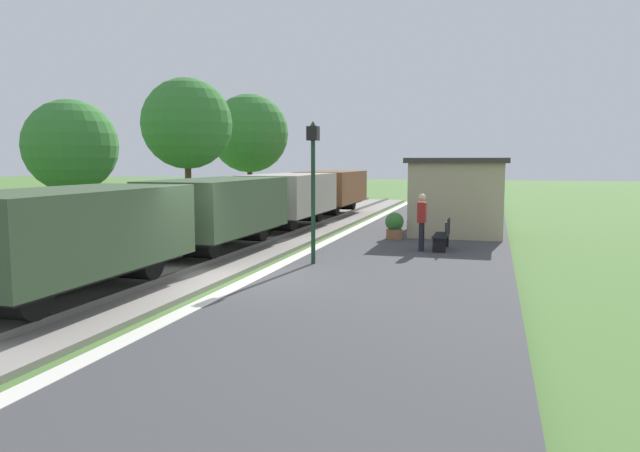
# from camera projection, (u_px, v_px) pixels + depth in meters

# --- Properties ---
(ground_plane) EXTENTS (160.00, 160.00, 0.00)m
(ground_plane) POSITION_uv_depth(u_px,v_px,m) (236.00, 288.00, 13.65)
(ground_plane) COLOR #517A38
(platform_slab) EXTENTS (6.00, 60.00, 0.25)m
(platform_slab) POSITION_uv_depth(u_px,v_px,m) (372.00, 292.00, 12.74)
(platform_slab) COLOR #424244
(platform_slab) RESTS_ON ground
(platform_edge_stripe) EXTENTS (0.36, 60.00, 0.01)m
(platform_edge_stripe) POSITION_uv_depth(u_px,v_px,m) (252.00, 279.00, 13.51)
(platform_edge_stripe) COLOR silver
(platform_edge_stripe) RESTS_ON platform_slab
(track_ballast) EXTENTS (3.80, 60.00, 0.12)m
(track_ballast) POSITION_uv_depth(u_px,v_px,m) (145.00, 280.00, 14.32)
(track_ballast) COLOR gray
(track_ballast) RESTS_ON ground
(rail_near) EXTENTS (0.07, 60.00, 0.14)m
(rail_near) POSITION_uv_depth(u_px,v_px,m) (171.00, 276.00, 14.10)
(rail_near) COLOR slate
(rail_near) RESTS_ON track_ballast
(rail_far) EXTENTS (0.07, 60.00, 0.14)m
(rail_far) POSITION_uv_depth(u_px,v_px,m) (119.00, 273.00, 14.50)
(rail_far) COLOR slate
(rail_far) RESTS_ON track_ballast
(freight_train) EXTENTS (2.50, 26.00, 2.12)m
(freight_train) POSITION_uv_depth(u_px,v_px,m) (259.00, 204.00, 21.16)
(freight_train) COLOR #384C33
(freight_train) RESTS_ON rail_near
(station_hut) EXTENTS (3.50, 5.80, 2.78)m
(station_hut) POSITION_uv_depth(u_px,v_px,m) (459.00, 194.00, 22.56)
(station_hut) COLOR tan
(station_hut) RESTS_ON platform_slab
(bench_near_hut) EXTENTS (0.42, 1.50, 0.91)m
(bench_near_hut) POSITION_uv_depth(u_px,v_px,m) (444.00, 234.00, 17.83)
(bench_near_hut) COLOR black
(bench_near_hut) RESTS_ON platform_slab
(bench_down_platform) EXTENTS (0.42, 1.50, 0.91)m
(bench_down_platform) POSITION_uv_depth(u_px,v_px,m) (461.00, 209.00, 26.89)
(bench_down_platform) COLOR black
(bench_down_platform) RESTS_ON platform_slab
(person_waiting) EXTENTS (0.24, 0.38, 1.71)m
(person_waiting) POSITION_uv_depth(u_px,v_px,m) (422.00, 220.00, 17.56)
(person_waiting) COLOR black
(person_waiting) RESTS_ON platform_slab
(potted_planter) EXTENTS (0.64, 0.64, 0.92)m
(potted_planter) POSITION_uv_depth(u_px,v_px,m) (394.00, 225.00, 20.33)
(potted_planter) COLOR #9E6642
(potted_planter) RESTS_ON platform_slab
(lamp_post_near) EXTENTS (0.28, 0.28, 3.70)m
(lamp_post_near) POSITION_uv_depth(u_px,v_px,m) (313.00, 166.00, 15.21)
(lamp_post_near) COLOR #193823
(lamp_post_near) RESTS_ON platform_slab
(tree_trackside_mid) EXTENTS (3.09, 3.09, 4.96)m
(tree_trackside_mid) POSITION_uv_depth(u_px,v_px,m) (71.00, 146.00, 19.69)
(tree_trackside_mid) COLOR #4C3823
(tree_trackside_mid) RESTS_ON ground
(tree_trackside_far) EXTENTS (4.00, 4.00, 6.56)m
(tree_trackside_far) POSITION_uv_depth(u_px,v_px,m) (187.00, 124.00, 26.06)
(tree_trackside_far) COLOR #4C3823
(tree_trackside_far) RESTS_ON ground
(tree_field_left) EXTENTS (4.31, 4.31, 6.58)m
(tree_field_left) POSITION_uv_depth(u_px,v_px,m) (249.00, 134.00, 32.59)
(tree_field_left) COLOR #4C3823
(tree_field_left) RESTS_ON ground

